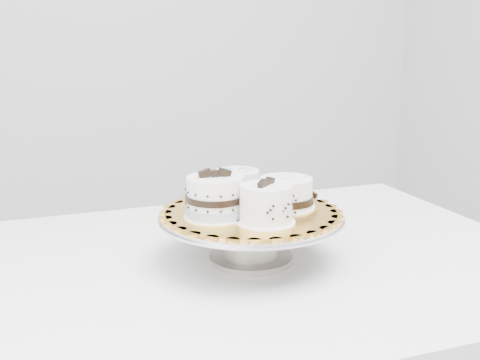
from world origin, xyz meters
name	(u,v)px	position (x,y,z in m)	size (l,w,h in m)	color
table	(225,294)	(-0.10, 0.14, 0.68)	(1.37, 0.99, 0.75)	white
cake_stand	(251,229)	(-0.06, 0.12, 0.82)	(0.36, 0.36, 0.10)	gray
cake_board	(251,212)	(-0.06, 0.12, 0.85)	(0.33, 0.33, 0.00)	orange
cake_swirl	(266,205)	(-0.06, 0.04, 0.88)	(0.13, 0.13, 0.08)	white
cake_banded	(215,198)	(-0.13, 0.12, 0.89)	(0.13, 0.13, 0.10)	white
cake_dots	(237,186)	(-0.05, 0.19, 0.89)	(0.11, 0.11, 0.07)	white
cake_ribbon	(286,194)	(0.02, 0.11, 0.88)	(0.13, 0.13, 0.06)	white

